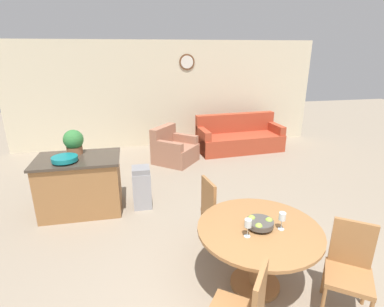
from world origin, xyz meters
The scene contains 13 objects.
wall_back centered at (0.00, 6.30, 1.35)m, with size 8.00×0.09×2.70m.
dining_table centered at (0.29, 0.90, 0.57)m, with size 1.29×1.29×0.74m.
dining_chair_near_right centered at (1.04, 0.46, 0.50)m, with size 0.59×0.59×0.93m.
dining_chair_far_side centered at (0.07, 1.75, 0.50)m, with size 0.48×0.48×0.93m.
fruit_bowl centered at (0.29, 0.90, 0.79)m, with size 0.28×0.28×0.11m.
wine_glass_left centered at (0.11, 0.79, 0.88)m, with size 0.07×0.07×0.19m.
wine_glass_right centered at (0.49, 0.83, 0.88)m, with size 0.07×0.07×0.19m.
kitchen_island centered at (-1.80, 3.00, 0.45)m, with size 1.26×0.81×0.90m.
teal_bowl centered at (-1.94, 2.83, 0.96)m, with size 0.37×0.37×0.09m.
potted_plant centered at (-1.86, 3.21, 1.11)m, with size 0.31×0.31×0.39m.
trash_bin centered at (-0.85, 2.93, 0.35)m, with size 0.29×0.30×0.70m.
couch centered at (1.73, 5.44, 0.30)m, with size 2.19×1.02×0.90m.
armchair centered at (-0.04, 4.90, 0.28)m, with size 1.16×1.16×0.81m.
Camera 1 is at (-0.92, -1.57, 2.48)m, focal length 28.00 mm.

